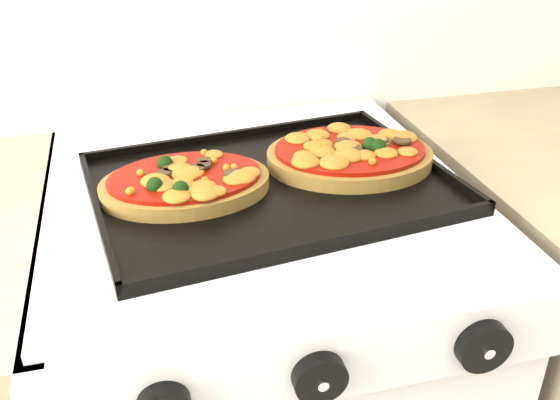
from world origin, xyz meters
name	(u,v)px	position (x,y,z in m)	size (l,w,h in m)	color
control_panel	(322,363)	(-0.03, 1.39, 0.85)	(0.60, 0.02, 0.09)	silver
knob_center	(320,378)	(-0.04, 1.37, 0.85)	(0.06, 0.06, 0.02)	black
knob_right	(484,346)	(0.15, 1.37, 0.85)	(0.06, 0.06, 0.02)	black
baking_tray	(271,182)	(-0.01, 1.68, 0.92)	(0.48, 0.36, 0.02)	black
pizza_left	(185,181)	(-0.13, 1.68, 0.94)	(0.23, 0.17, 0.03)	brown
pizza_right	(350,153)	(0.12, 1.71, 0.94)	(0.25, 0.19, 0.04)	brown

